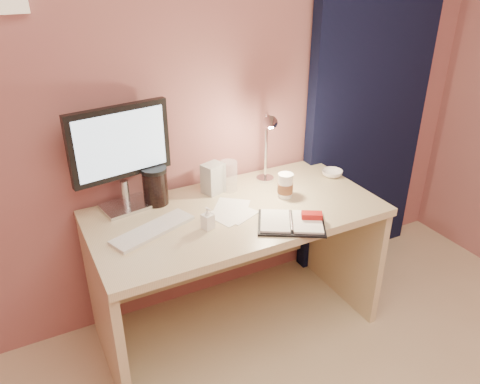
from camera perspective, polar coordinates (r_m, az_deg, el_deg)
name	(u,v)px	position (r m, az deg, el deg)	size (l,w,h in m)	color
room	(358,88)	(2.85, 14.22, 12.14)	(3.50, 3.50, 3.50)	#C6B28E
desk	(230,242)	(2.43, -1.22, -6.07)	(1.40, 0.70, 0.73)	beige
monitor	(120,149)	(2.21, -14.42, 5.07)	(0.48, 0.21, 0.51)	silver
keyboard	(153,230)	(2.12, -10.55, -4.56)	(0.39, 0.12, 0.02)	silver
planner	(293,222)	(2.15, 6.47, -3.63)	(0.37, 0.35, 0.05)	black
paper_a	(230,215)	(2.21, -1.26, -2.77)	(0.17, 0.17, 0.00)	white
paper_b	(232,206)	(2.28, -1.00, -1.76)	(0.16, 0.16, 0.00)	white
paper_c	(236,213)	(2.22, -0.52, -2.59)	(0.16, 0.16, 0.00)	white
coffee_cup	(285,186)	(2.36, 5.54, 0.71)	(0.08, 0.08, 0.13)	white
clear_cup	(229,176)	(2.41, -1.39, 1.97)	(0.09, 0.09, 0.16)	white
bowl	(332,173)	(2.64, 11.16, 2.24)	(0.11, 0.11, 0.04)	silver
lotion_bottle	(208,218)	(2.09, -3.96, -3.19)	(0.05, 0.05, 0.10)	white
dark_jar	(155,188)	(2.31, -10.28, 0.54)	(0.12, 0.12, 0.17)	black
product_box	(213,178)	(2.39, -3.30, 1.68)	(0.10, 0.08, 0.16)	silver
desk_lamp	(283,140)	(2.40, 5.22, 6.32)	(0.16, 0.25, 0.41)	silver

